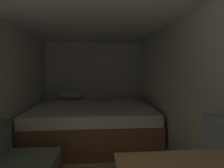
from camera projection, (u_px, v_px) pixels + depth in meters
name	position (u px, v px, depth m)	size (l,w,h in m)	color
wall_back	(94.00, 84.00, 4.41)	(2.35, 0.05, 1.97)	silver
wall_right	(189.00, 99.00, 2.13)	(0.05, 4.71, 1.97)	silver
ceiling_slab	(89.00, 7.00, 1.97)	(2.35, 4.71, 0.05)	white
bed	(93.00, 122.00, 3.49)	(2.13, 1.81, 0.86)	brown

